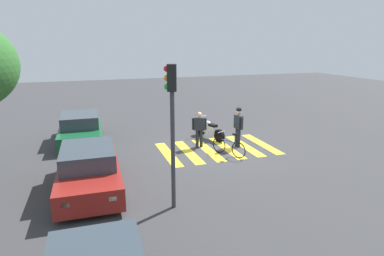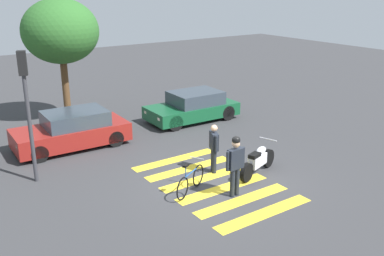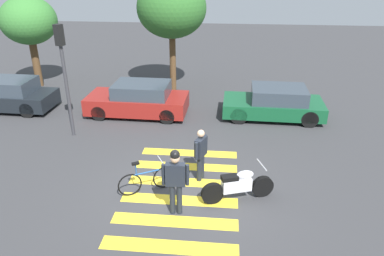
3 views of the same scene
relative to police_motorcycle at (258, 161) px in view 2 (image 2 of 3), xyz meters
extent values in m
plane|color=#38383A|center=(-1.57, 0.26, -0.45)|extent=(60.00, 60.00, 0.00)
cylinder|color=black|center=(0.68, 0.23, -0.15)|extent=(0.62, 0.33, 0.61)
cylinder|color=black|center=(-0.67, -0.23, -0.15)|extent=(0.62, 0.33, 0.61)
cube|color=silver|center=(-0.04, -0.01, 0.03)|extent=(0.85, 0.52, 0.36)
ellipsoid|color=silver|center=(0.18, 0.06, 0.30)|extent=(0.53, 0.38, 0.24)
cube|color=black|center=(-0.23, -0.08, 0.27)|extent=(0.49, 0.37, 0.12)
cylinder|color=#A5A5AD|center=(0.61, 0.21, 0.55)|extent=(0.23, 0.60, 0.04)
torus|color=black|center=(-2.06, 0.39, -0.11)|extent=(0.61, 0.36, 0.68)
torus|color=black|center=(-2.94, -0.09, -0.11)|extent=(0.61, 0.36, 0.68)
cylinder|color=#1E4C8C|center=(-2.50, 0.15, 0.17)|extent=(0.71, 0.41, 0.04)
cylinder|color=#1E4C8C|center=(-2.77, 0.00, 0.34)|extent=(0.04, 0.04, 0.34)
cube|color=black|center=(-2.77, 0.00, 0.52)|extent=(0.22, 0.18, 0.06)
cylinder|color=#99999E|center=(-2.15, 0.34, 0.49)|extent=(0.24, 0.42, 0.03)
cylinder|color=#1E232D|center=(-1.49, -0.74, -0.03)|extent=(0.14, 0.14, 0.85)
cylinder|color=#1E232D|center=(-1.67, -0.74, -0.03)|extent=(0.14, 0.14, 0.85)
cube|color=#1E232D|center=(-1.58, -0.74, 0.70)|extent=(0.51, 0.23, 0.60)
sphere|color=tan|center=(-1.58, -0.74, 1.16)|extent=(0.23, 0.23, 0.23)
cylinder|color=#1E232D|center=(-1.28, -0.72, 0.70)|extent=(0.09, 0.09, 0.57)
cylinder|color=#1E232D|center=(-1.88, -0.76, 0.70)|extent=(0.09, 0.09, 0.57)
sphere|color=black|center=(-1.58, -0.74, 1.26)|extent=(0.24, 0.24, 0.24)
cylinder|color=#1E232D|center=(-1.11, 0.84, -0.05)|extent=(0.14, 0.14, 0.79)
cylinder|color=#1E232D|center=(-1.04, 1.01, -0.05)|extent=(0.14, 0.14, 0.79)
cube|color=#1E232D|center=(-1.07, 0.93, 0.63)|extent=(0.36, 0.50, 0.56)
sphere|color=tan|center=(-1.07, 0.93, 1.05)|extent=(0.22, 0.22, 0.22)
cylinder|color=#1E232D|center=(-1.18, 0.67, 0.63)|extent=(0.09, 0.09, 0.53)
cylinder|color=#1E232D|center=(-0.97, 1.19, 0.63)|extent=(0.09, 0.09, 0.53)
cube|color=yellow|center=(-1.57, -1.99, -0.45)|extent=(3.18, 0.45, 0.01)
cube|color=yellow|center=(-1.57, -1.09, -0.45)|extent=(3.18, 0.45, 0.01)
cube|color=yellow|center=(-1.57, -0.19, -0.45)|extent=(3.18, 0.45, 0.01)
cube|color=yellow|center=(-1.57, 0.71, -0.45)|extent=(3.18, 0.45, 0.01)
cube|color=yellow|center=(-1.57, 1.61, -0.45)|extent=(3.18, 0.45, 0.01)
cube|color=yellow|center=(-1.57, 2.51, -0.45)|extent=(3.18, 0.45, 0.01)
cylinder|color=black|center=(-5.51, 4.95, -0.14)|extent=(0.62, 0.23, 0.61)
cylinder|color=black|center=(-5.47, 6.57, -0.14)|extent=(0.62, 0.23, 0.61)
cylinder|color=black|center=(-2.70, 4.89, -0.14)|extent=(0.62, 0.23, 0.61)
cylinder|color=black|center=(-2.66, 6.50, -0.14)|extent=(0.62, 0.23, 0.61)
cube|color=maroon|center=(-4.08, 5.73, 0.05)|extent=(4.17, 1.94, 0.66)
cube|color=#333D47|center=(-3.88, 5.72, 0.65)|extent=(2.27, 1.67, 0.54)
cube|color=#F2EDCC|center=(-6.12, 5.19, 0.15)|extent=(0.08, 0.20, 0.12)
cube|color=#F2EDCC|center=(-6.09, 6.37, 0.15)|extent=(0.08, 0.20, 0.12)
cylinder|color=black|center=(0.13, 5.16, -0.12)|extent=(0.67, 0.24, 0.67)
cylinder|color=black|center=(0.17, 6.82, -0.12)|extent=(0.67, 0.24, 0.67)
cylinder|color=black|center=(2.86, 5.09, -0.12)|extent=(0.67, 0.24, 0.67)
cylinder|color=black|center=(2.90, 6.75, -0.12)|extent=(0.67, 0.24, 0.67)
cube|color=#14512D|center=(1.51, 5.96, 0.01)|extent=(4.07, 1.98, 0.55)
cube|color=#333D47|center=(1.71, 5.95, 0.57)|extent=(2.21, 1.71, 0.56)
cube|color=#F2EDCC|center=(-0.47, 5.40, 0.09)|extent=(0.08, 0.20, 0.12)
cube|color=#F2EDCC|center=(-0.44, 6.61, 0.09)|extent=(0.08, 0.20, 0.12)
cylinder|color=#38383D|center=(-6.02, 3.50, 1.22)|extent=(0.12, 0.12, 3.34)
cube|color=black|center=(-6.02, 3.50, 3.24)|extent=(0.30, 0.30, 0.70)
sphere|color=red|center=(-5.98, 3.62, 3.47)|extent=(0.16, 0.16, 0.16)
sphere|color=orange|center=(-5.98, 3.62, 3.24)|extent=(0.16, 0.16, 0.16)
sphere|color=green|center=(-5.98, 3.62, 3.01)|extent=(0.16, 0.16, 0.16)
cylinder|color=brown|center=(-3.06, 9.04, 0.92)|extent=(0.30, 0.30, 2.73)
ellipsoid|color=#2D6628|center=(-3.06, 9.04, 3.48)|extent=(3.20, 3.20, 2.72)
camera|label=1|loc=(-14.13, 5.70, 4.11)|focal=30.24mm
camera|label=2|loc=(-8.97, -9.35, 5.39)|focal=40.54mm
camera|label=3|loc=(-0.42, -8.43, 5.53)|focal=34.49mm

